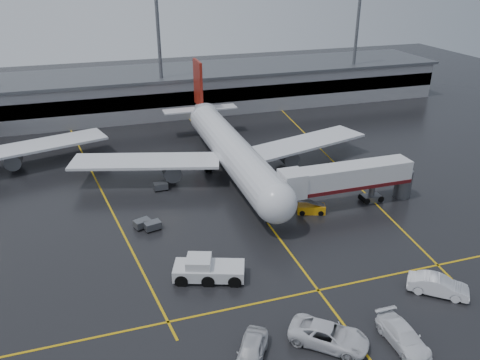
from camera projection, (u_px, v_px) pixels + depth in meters
name	position (u px, v px, depth m)	size (l,w,h in m)	color
ground	(249.00, 198.00, 68.38)	(220.00, 220.00, 0.00)	black
apron_line_centre	(249.00, 198.00, 68.37)	(0.25, 90.00, 0.02)	gold
apron_line_stop	(318.00, 290.00, 49.34)	(60.00, 0.25, 0.02)	gold
apron_line_left	(100.00, 188.00, 71.47)	(0.25, 70.00, 0.02)	gold
apron_line_right	(330.00, 158.00, 82.03)	(0.25, 70.00, 0.02)	gold
terminal	(181.00, 89.00, 108.05)	(122.00, 19.00, 8.60)	gray
light_mast_mid	(159.00, 48.00, 97.29)	(3.00, 1.20, 25.45)	#595B60
light_mast_right	(356.00, 38.00, 109.80)	(3.00, 1.20, 25.45)	#595B60
main_airliner	(229.00, 147.00, 75.01)	(48.80, 45.60, 14.10)	silver
jet_bridge	(347.00, 179.00, 64.85)	(19.90, 3.40, 6.05)	silver
pushback_tractor	(207.00, 270.00, 50.81)	(7.99, 5.29, 2.65)	silver
belt_loader	(311.00, 209.00, 64.24)	(3.99, 2.69, 2.33)	orange
service_van_a	(329.00, 335.00, 42.08)	(3.21, 6.96, 1.93)	silver
service_van_b	(403.00, 336.00, 42.07)	(2.49, 6.12, 1.78)	white
service_van_c	(438.00, 285.00, 48.50)	(2.07, 5.93, 1.95)	white
service_van_d	(251.00, 351.00, 40.41)	(2.22, 5.51, 1.88)	silver
baggage_cart_a	(153.00, 225.00, 60.14)	(2.25, 1.74, 1.12)	#595B60
baggage_cart_b	(142.00, 223.00, 60.63)	(2.33, 1.92, 1.12)	#595B60
baggage_cart_c	(161.00, 186.00, 70.57)	(2.04, 1.37, 1.12)	#595B60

